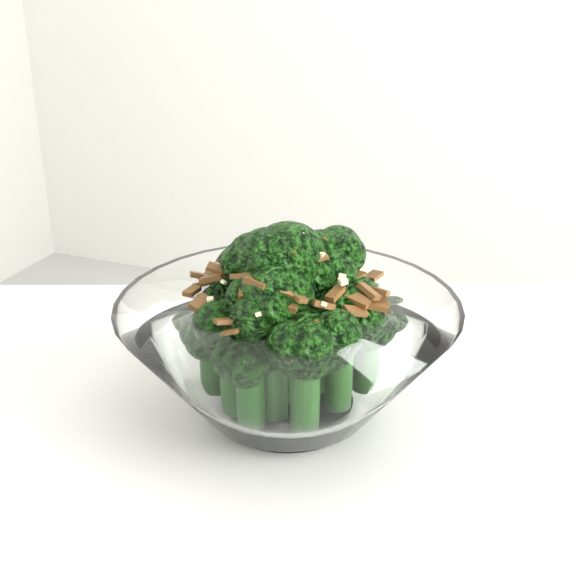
% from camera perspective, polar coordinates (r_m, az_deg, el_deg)
% --- Properties ---
extents(broccoli_dish, '(0.22, 0.22, 0.14)m').
position_cam_1_polar(broccoli_dish, '(0.53, -0.06, -3.97)').
color(broccoli_dish, white).
rests_on(broccoli_dish, table).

